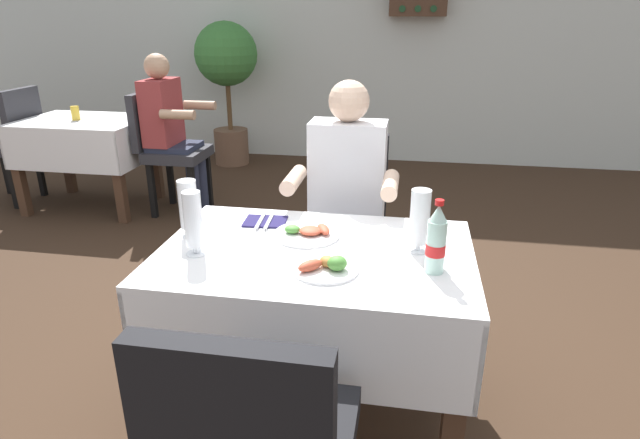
# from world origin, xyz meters

# --- Properties ---
(ground_plane) EXTENTS (11.00, 11.00, 0.00)m
(ground_plane) POSITION_xyz_m (0.00, 0.00, 0.00)
(ground_plane) COLOR #382619
(back_wall) EXTENTS (11.00, 0.12, 2.74)m
(back_wall) POSITION_xyz_m (0.00, 4.06, 1.37)
(back_wall) COLOR silver
(back_wall) RESTS_ON ground
(main_dining_table) EXTENTS (1.14, 0.76, 0.74)m
(main_dining_table) POSITION_xyz_m (0.08, -0.09, 0.56)
(main_dining_table) COLOR white
(main_dining_table) RESTS_ON ground
(chair_far_diner_seat) EXTENTS (0.44, 0.50, 0.97)m
(chair_far_diner_seat) POSITION_xyz_m (0.08, 0.69, 0.55)
(chair_far_diner_seat) COLOR black
(chair_far_diner_seat) RESTS_ON ground
(seated_diner_far) EXTENTS (0.50, 0.46, 1.26)m
(seated_diner_far) POSITION_xyz_m (0.11, 0.58, 0.71)
(seated_diner_far) COLOR #282D42
(seated_diner_far) RESTS_ON ground
(plate_near_camera) EXTENTS (0.22, 0.22, 0.06)m
(plate_near_camera) POSITION_xyz_m (0.15, -0.24, 0.76)
(plate_near_camera) COLOR white
(plate_near_camera) RESTS_ON main_dining_table
(plate_far_diner) EXTENTS (0.25, 0.25, 0.04)m
(plate_far_diner) POSITION_xyz_m (0.03, 0.04, 0.75)
(plate_far_diner) COLOR white
(plate_far_diner) RESTS_ON main_dining_table
(beer_glass_left) EXTENTS (0.07, 0.07, 0.23)m
(beer_glass_left) POSITION_xyz_m (-0.33, -0.19, 0.86)
(beer_glass_left) COLOR white
(beer_glass_left) RESTS_ON main_dining_table
(beer_glass_middle) EXTENTS (0.07, 0.07, 0.22)m
(beer_glass_middle) POSITION_xyz_m (-0.41, -0.04, 0.86)
(beer_glass_middle) COLOR white
(beer_glass_middle) RESTS_ON main_dining_table
(beer_glass_right) EXTENTS (0.07, 0.07, 0.23)m
(beer_glass_right) POSITION_xyz_m (0.45, -0.03, 0.86)
(beer_glass_right) COLOR white
(beer_glass_right) RESTS_ON main_dining_table
(cola_bottle_primary) EXTENTS (0.07, 0.07, 0.25)m
(cola_bottle_primary) POSITION_xyz_m (0.50, -0.18, 0.85)
(cola_bottle_primary) COLOR silver
(cola_bottle_primary) RESTS_ON main_dining_table
(napkin_cutlery_set) EXTENTS (0.18, 0.19, 0.01)m
(napkin_cutlery_set) POSITION_xyz_m (-0.17, 0.14, 0.74)
(napkin_cutlery_set) COLOR #231E4C
(napkin_cutlery_set) RESTS_ON main_dining_table
(background_dining_table) EXTENTS (0.98, 0.73, 0.74)m
(background_dining_table) POSITION_xyz_m (-2.22, 2.05, 0.55)
(background_dining_table) COLOR white
(background_dining_table) RESTS_ON ground
(background_chair_left) EXTENTS (0.50, 0.44, 0.97)m
(background_chair_left) POSITION_xyz_m (-2.92, 2.05, 0.55)
(background_chair_left) COLOR #2D2D33
(background_chair_left) RESTS_ON ground
(background_chair_right) EXTENTS (0.50, 0.44, 0.97)m
(background_chair_right) POSITION_xyz_m (-1.52, 2.05, 0.55)
(background_chair_right) COLOR #2D2D33
(background_chair_right) RESTS_ON ground
(background_patron) EXTENTS (0.46, 0.50, 1.26)m
(background_patron) POSITION_xyz_m (-1.47, 2.05, 0.71)
(background_patron) COLOR #282D42
(background_patron) RESTS_ON ground
(background_table_tumbler) EXTENTS (0.06, 0.06, 0.11)m
(background_table_tumbler) POSITION_xyz_m (-2.25, 2.03, 0.79)
(background_table_tumbler) COLOR gold
(background_table_tumbler) RESTS_ON background_dining_table
(potted_plant_corner) EXTENTS (0.64, 0.64, 1.47)m
(potted_plant_corner) POSITION_xyz_m (-1.51, 3.56, 1.00)
(potted_plant_corner) COLOR brown
(potted_plant_corner) RESTS_ON ground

